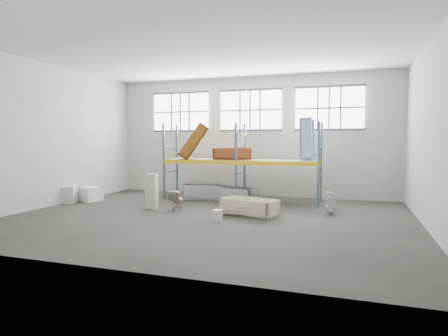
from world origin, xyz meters
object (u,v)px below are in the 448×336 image
at_px(bathtub_beige, 249,207).
at_px(toilet_white, 331,203).
at_px(steel_tub_left, 205,192).
at_px(blue_tub_upright, 307,139).
at_px(bucket, 218,215).
at_px(rust_tub_flat, 232,154).
at_px(steel_tub_right, 237,195).
at_px(toilet_beige, 176,200).
at_px(cistern_tall, 152,191).
at_px(carton_near, 66,194).

relative_size(bathtub_beige, toilet_white, 2.38).
height_order(bathtub_beige, steel_tub_left, steel_tub_left).
bearing_deg(toilet_white, steel_tub_left, -118.37).
bearing_deg(blue_tub_upright, bucket, -116.93).
height_order(toilet_white, rust_tub_flat, rust_tub_flat).
bearing_deg(toilet_white, bathtub_beige, -78.45).
xyz_separation_m(steel_tub_right, rust_tub_flat, (-0.33, 0.43, 1.55)).
bearing_deg(toilet_beige, bathtub_beige, 175.50).
distance_m(steel_tub_right, rust_tub_flat, 1.64).
bearing_deg(blue_tub_upright, steel_tub_right, -167.50).
relative_size(cistern_tall, steel_tub_left, 0.72).
bearing_deg(blue_tub_upright, toilet_beige, -143.53).
relative_size(rust_tub_flat, carton_near, 2.04).
height_order(toilet_beige, steel_tub_right, toilet_beige).
bearing_deg(rust_tub_flat, carton_near, -155.04).
bearing_deg(toilet_beige, steel_tub_left, -94.79).
bearing_deg(bucket, cistern_tall, 156.85).
relative_size(cistern_tall, bucket, 3.69).
bearing_deg(steel_tub_left, carton_near, -153.69).
bearing_deg(blue_tub_upright, bathtub_beige, -115.45).
relative_size(steel_tub_left, blue_tub_upright, 1.09).
distance_m(toilet_beige, rust_tub_flat, 3.33).
xyz_separation_m(bathtub_beige, toilet_white, (2.40, 1.01, 0.11)).
bearing_deg(rust_tub_flat, blue_tub_upright, 2.69).
bearing_deg(toilet_white, steel_tub_right, -122.98).
relative_size(cistern_tall, steel_tub_right, 0.81).
xyz_separation_m(bathtub_beige, toilet_beige, (-2.53, 0.06, 0.09)).
distance_m(bathtub_beige, blue_tub_upright, 3.93).
height_order(toilet_white, bucket, toilet_white).
relative_size(toilet_white, steel_tub_right, 0.50).
xyz_separation_m(toilet_beige, rust_tub_flat, (1.08, 2.78, 1.48)).
height_order(toilet_beige, rust_tub_flat, rust_tub_flat).
xyz_separation_m(blue_tub_upright, carton_near, (-8.57, -2.79, -2.08)).
relative_size(steel_tub_left, steel_tub_right, 1.13).
height_order(steel_tub_right, carton_near, carton_near).
bearing_deg(toilet_white, blue_tub_upright, -164.58).
relative_size(toilet_white, steel_tub_left, 0.44).
height_order(cistern_tall, steel_tub_left, cistern_tall).
bearing_deg(cistern_tall, carton_near, 175.55).
bearing_deg(bucket, toilet_beige, 148.27).
distance_m(bathtub_beige, carton_near, 7.16).
relative_size(steel_tub_right, blue_tub_upright, 0.97).
bearing_deg(rust_tub_flat, toilet_white, -25.41).
height_order(rust_tub_flat, blue_tub_upright, blue_tub_upright).
relative_size(cistern_tall, toilet_white, 1.63).
relative_size(bathtub_beige, carton_near, 2.38).
bearing_deg(bucket, rust_tub_flat, 101.40).
height_order(rust_tub_flat, bucket, rust_tub_flat).
xyz_separation_m(toilet_beige, bucket, (1.87, -1.16, -0.18)).
bearing_deg(toilet_beige, toilet_white, -172.23).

